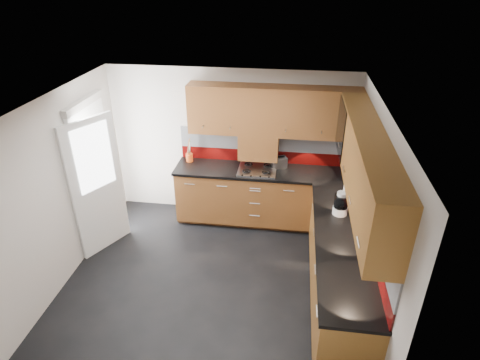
# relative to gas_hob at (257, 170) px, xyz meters

# --- Properties ---
(room) EXTENTS (4.00, 3.80, 2.64)m
(room) POSITION_rel_gas_hob_xyz_m (-0.45, -1.47, 0.54)
(room) COLOR black
(base_cabinets) EXTENTS (2.70, 3.20, 0.95)m
(base_cabinets) POSITION_rel_gas_hob_xyz_m (0.62, -0.75, -0.52)
(base_cabinets) COLOR brown
(base_cabinets) RESTS_ON room
(countertop) EXTENTS (2.72, 3.22, 0.04)m
(countertop) POSITION_rel_gas_hob_xyz_m (0.60, -0.77, -0.03)
(countertop) COLOR black
(countertop) RESTS_ON base_cabinets
(backsplash) EXTENTS (2.70, 3.20, 0.54)m
(backsplash) POSITION_rel_gas_hob_xyz_m (0.83, -0.54, 0.26)
(backsplash) COLOR maroon
(backsplash) RESTS_ON countertop
(upper_cabinets) EXTENTS (2.50, 3.20, 0.72)m
(upper_cabinets) POSITION_rel_gas_hob_xyz_m (0.78, -0.69, 0.88)
(upper_cabinets) COLOR brown
(upper_cabinets) RESTS_ON room
(extractor_hood) EXTENTS (0.60, 0.33, 0.40)m
(extractor_hood) POSITION_rel_gas_hob_xyz_m (-0.00, 0.17, 0.33)
(extractor_hood) COLOR brown
(extractor_hood) RESTS_ON room
(glass_cabinet) EXTENTS (0.32, 0.80, 0.66)m
(glass_cabinet) POSITION_rel_gas_hob_xyz_m (1.26, -0.40, 0.91)
(glass_cabinet) COLOR black
(glass_cabinet) RESTS_ON room
(back_door) EXTENTS (0.42, 1.19, 2.04)m
(back_door) POSITION_rel_gas_hob_xyz_m (-2.23, -0.72, 0.08)
(back_door) COLOR white
(back_door) RESTS_ON room
(gas_hob) EXTENTS (0.58, 0.51, 0.04)m
(gas_hob) POSITION_rel_gas_hob_xyz_m (0.00, 0.00, 0.00)
(gas_hob) COLOR silver
(gas_hob) RESTS_ON countertop
(utensil_pot) EXTENTS (0.11, 0.11, 0.39)m
(utensil_pot) POSITION_rel_gas_hob_xyz_m (-1.10, 0.18, 0.08)
(utensil_pot) COLOR #C54612
(utensil_pot) RESTS_ON countertop
(toaster) EXTENTS (0.28, 0.23, 0.17)m
(toaster) POSITION_rel_gas_hob_xyz_m (0.32, 0.16, 0.07)
(toaster) COLOR silver
(toaster) RESTS_ON countertop
(food_processor) EXTENTS (0.18, 0.18, 0.31)m
(food_processor) POSITION_rel_gas_hob_xyz_m (1.15, -1.05, 0.13)
(food_processor) COLOR white
(food_processor) RESTS_ON countertop
(paper_towel) EXTENTS (0.14, 0.14, 0.25)m
(paper_towel) POSITION_rel_gas_hob_xyz_m (1.29, -0.58, 0.11)
(paper_towel) COLOR white
(paper_towel) RESTS_ON countertop
(orange_cloth) EXTENTS (0.15, 0.13, 0.01)m
(orange_cloth) POSITION_rel_gas_hob_xyz_m (1.14, -0.99, -0.01)
(orange_cloth) COLOR orange
(orange_cloth) RESTS_ON countertop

